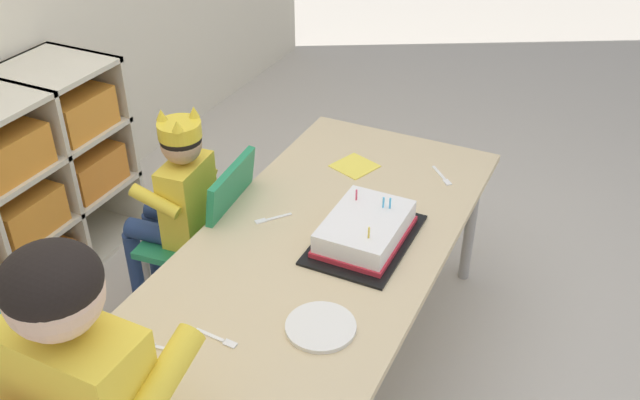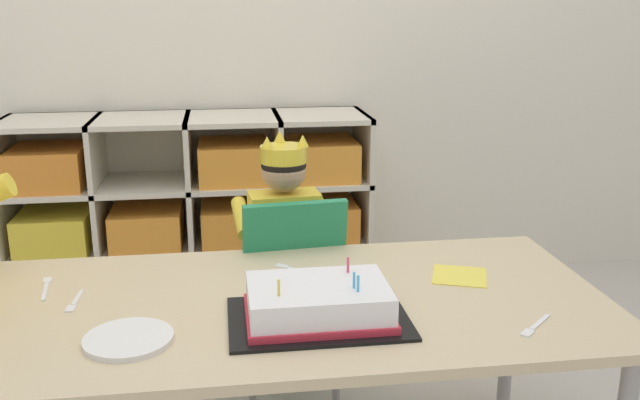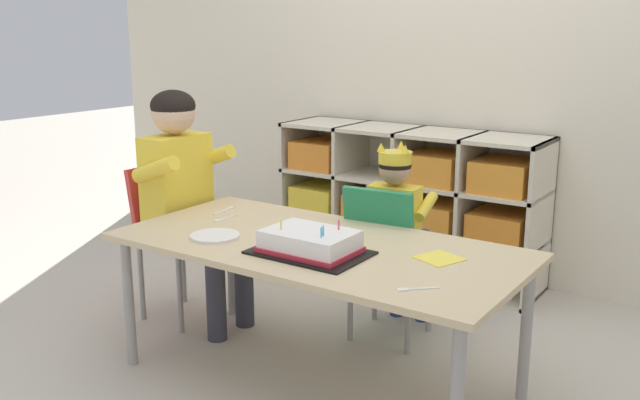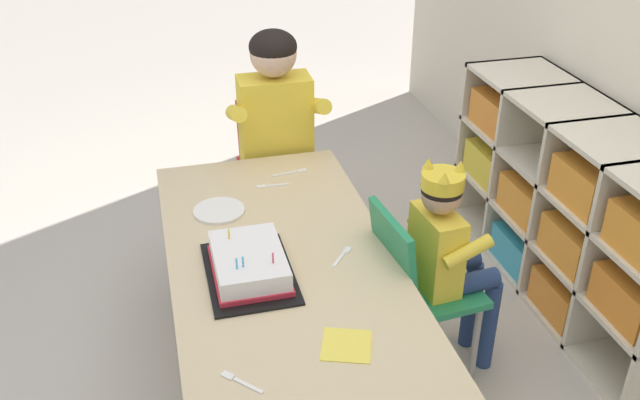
{
  "view_description": "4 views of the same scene",
  "coord_description": "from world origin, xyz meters",
  "px_view_note": "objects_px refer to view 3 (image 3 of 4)",
  "views": [
    {
      "loc": [
        -1.54,
        -0.73,
        1.8
      ],
      "look_at": [
        0.03,
        0.02,
        0.67
      ],
      "focal_mm": 39.39,
      "sensor_mm": 36.0,
      "label": 1
    },
    {
      "loc": [
        -0.14,
        -1.5,
        1.21
      ],
      "look_at": [
        0.08,
        0.06,
        0.77
      ],
      "focal_mm": 39.05,
      "sensor_mm": 36.0,
      "label": 2
    },
    {
      "loc": [
        1.37,
        -2.0,
        1.3
      ],
      "look_at": [
        -0.04,
        0.08,
        0.68
      ],
      "focal_mm": 39.37,
      "sensor_mm": 36.0,
      "label": 3
    },
    {
      "loc": [
        1.83,
        -0.35,
        1.84
      ],
      "look_at": [
        -0.02,
        0.13,
        0.74
      ],
      "focal_mm": 39.43,
      "sensor_mm": 36.0,
      "label": 4
    }
  ],
  "objects_px": {
    "paper_plate_stack": "(215,236)",
    "adult_helper_seated": "(186,182)",
    "fork_near_child_seat": "(415,289)",
    "classroom_chair_blue": "(386,251)",
    "activity_table": "(317,255)",
    "fork_beside_plate_stack": "(225,210)",
    "birthday_cake_on_tray": "(310,244)",
    "fork_scattered_mid_table": "(224,219)",
    "classroom_chair_adult_side": "(171,225)",
    "fork_at_table_front_edge": "(351,231)",
    "child_with_crown": "(398,215)"
  },
  "relations": [
    {
      "from": "paper_plate_stack",
      "to": "fork_near_child_seat",
      "type": "distance_m",
      "value": 0.85
    },
    {
      "from": "classroom_chair_adult_side",
      "to": "birthday_cake_on_tray",
      "type": "distance_m",
      "value": 1.01
    },
    {
      "from": "classroom_chair_blue",
      "to": "adult_helper_seated",
      "type": "distance_m",
      "value": 0.92
    },
    {
      "from": "classroom_chair_blue",
      "to": "birthday_cake_on_tray",
      "type": "height_order",
      "value": "classroom_chair_blue"
    },
    {
      "from": "adult_helper_seated",
      "to": "birthday_cake_on_tray",
      "type": "bearing_deg",
      "value": -106.52
    },
    {
      "from": "paper_plate_stack",
      "to": "fork_near_child_seat",
      "type": "height_order",
      "value": "paper_plate_stack"
    },
    {
      "from": "classroom_chair_blue",
      "to": "fork_scattered_mid_table",
      "type": "height_order",
      "value": "classroom_chair_blue"
    },
    {
      "from": "classroom_chair_blue",
      "to": "fork_beside_plate_stack",
      "type": "relative_size",
      "value": 4.64
    },
    {
      "from": "fork_beside_plate_stack",
      "to": "fork_scattered_mid_table",
      "type": "bearing_deg",
      "value": 31.79
    },
    {
      "from": "classroom_chair_blue",
      "to": "paper_plate_stack",
      "type": "xyz_separation_m",
      "value": [
        -0.39,
        -0.61,
        0.15
      ]
    },
    {
      "from": "activity_table",
      "to": "paper_plate_stack",
      "type": "height_order",
      "value": "paper_plate_stack"
    },
    {
      "from": "classroom_chair_adult_side",
      "to": "fork_scattered_mid_table",
      "type": "xyz_separation_m",
      "value": [
        0.41,
        -0.1,
        0.12
      ]
    },
    {
      "from": "fork_near_child_seat",
      "to": "fork_beside_plate_stack",
      "type": "relative_size",
      "value": 0.72
    },
    {
      "from": "fork_near_child_seat",
      "to": "classroom_chair_blue",
      "type": "bearing_deg",
      "value": 81.99
    },
    {
      "from": "birthday_cake_on_tray",
      "to": "fork_beside_plate_stack",
      "type": "height_order",
      "value": "birthday_cake_on_tray"
    },
    {
      "from": "adult_helper_seated",
      "to": "fork_beside_plate_stack",
      "type": "xyz_separation_m",
      "value": [
        0.21,
        0.01,
        -0.1
      ]
    },
    {
      "from": "classroom_chair_adult_side",
      "to": "birthday_cake_on_tray",
      "type": "relative_size",
      "value": 1.78
    },
    {
      "from": "paper_plate_stack",
      "to": "adult_helper_seated",
      "type": "bearing_deg",
      "value": 145.33
    },
    {
      "from": "activity_table",
      "to": "paper_plate_stack",
      "type": "xyz_separation_m",
      "value": [
        -0.35,
        -0.16,
        0.05
      ]
    },
    {
      "from": "classroom_chair_blue",
      "to": "child_with_crown",
      "type": "height_order",
      "value": "child_with_crown"
    },
    {
      "from": "classroom_chair_adult_side",
      "to": "adult_helper_seated",
      "type": "bearing_deg",
      "value": -90.0
    },
    {
      "from": "classroom_chair_blue",
      "to": "fork_beside_plate_stack",
      "type": "xyz_separation_m",
      "value": [
        -0.62,
        -0.29,
        0.15
      ]
    },
    {
      "from": "activity_table",
      "to": "birthday_cake_on_tray",
      "type": "height_order",
      "value": "birthday_cake_on_tray"
    },
    {
      "from": "fork_beside_plate_stack",
      "to": "classroom_chair_blue",
      "type": "bearing_deg",
      "value": 106.67
    },
    {
      "from": "fork_at_table_front_edge",
      "to": "fork_beside_plate_stack",
      "type": "distance_m",
      "value": 0.61
    },
    {
      "from": "activity_table",
      "to": "fork_beside_plate_stack",
      "type": "xyz_separation_m",
      "value": [
        -0.58,
        0.16,
        0.05
      ]
    },
    {
      "from": "activity_table",
      "to": "child_with_crown",
      "type": "relative_size",
      "value": 1.77
    },
    {
      "from": "activity_table",
      "to": "classroom_chair_adult_side",
      "type": "relative_size",
      "value": 2.14
    },
    {
      "from": "classroom_chair_blue",
      "to": "fork_scattered_mid_table",
      "type": "distance_m",
      "value": 0.68
    },
    {
      "from": "paper_plate_stack",
      "to": "fork_scattered_mid_table",
      "type": "height_order",
      "value": "paper_plate_stack"
    },
    {
      "from": "paper_plate_stack",
      "to": "fork_at_table_front_edge",
      "type": "xyz_separation_m",
      "value": [
        0.37,
        0.35,
        -0.0
      ]
    },
    {
      "from": "paper_plate_stack",
      "to": "birthday_cake_on_tray",
      "type": "bearing_deg",
      "value": 6.32
    },
    {
      "from": "birthday_cake_on_tray",
      "to": "child_with_crown",
      "type": "bearing_deg",
      "value": 91.61
    },
    {
      "from": "activity_table",
      "to": "classroom_chair_blue",
      "type": "xyz_separation_m",
      "value": [
        0.04,
        0.45,
        -0.1
      ]
    },
    {
      "from": "adult_helper_seated",
      "to": "fork_at_table_front_edge",
      "type": "height_order",
      "value": "adult_helper_seated"
    },
    {
      "from": "classroom_chair_blue",
      "to": "classroom_chair_adult_side",
      "type": "distance_m",
      "value": 0.99
    },
    {
      "from": "classroom_chair_adult_side",
      "to": "activity_table",
      "type": "bearing_deg",
      "value": -98.51
    },
    {
      "from": "classroom_chair_adult_side",
      "to": "birthday_cake_on_tray",
      "type": "height_order",
      "value": "classroom_chair_adult_side"
    },
    {
      "from": "fork_near_child_seat",
      "to": "fork_at_table_front_edge",
      "type": "bearing_deg",
      "value": 96.66
    },
    {
      "from": "adult_helper_seated",
      "to": "fork_scattered_mid_table",
      "type": "height_order",
      "value": "adult_helper_seated"
    },
    {
      "from": "classroom_chair_blue",
      "to": "classroom_chair_adult_side",
      "type": "bearing_deg",
      "value": 11.83
    },
    {
      "from": "paper_plate_stack",
      "to": "fork_at_table_front_edge",
      "type": "bearing_deg",
      "value": 43.5
    },
    {
      "from": "activity_table",
      "to": "fork_beside_plate_stack",
      "type": "height_order",
      "value": "fork_beside_plate_stack"
    },
    {
      "from": "fork_beside_plate_stack",
      "to": "birthday_cake_on_tray",
      "type": "bearing_deg",
      "value": 58.34
    },
    {
      "from": "classroom_chair_blue",
      "to": "paper_plate_stack",
      "type": "bearing_deg",
      "value": 51.72
    },
    {
      "from": "adult_helper_seated",
      "to": "fork_scattered_mid_table",
      "type": "distance_m",
      "value": 0.33
    },
    {
      "from": "activity_table",
      "to": "adult_helper_seated",
      "type": "relative_size",
      "value": 1.43
    },
    {
      "from": "child_with_crown",
      "to": "fork_beside_plate_stack",
      "type": "relative_size",
      "value": 5.74
    },
    {
      "from": "fork_scattered_mid_table",
      "to": "fork_beside_plate_stack",
      "type": "distance_m",
      "value": 0.13
    },
    {
      "from": "adult_helper_seated",
      "to": "fork_at_table_front_edge",
      "type": "bearing_deg",
      "value": -86.04
    }
  ]
}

